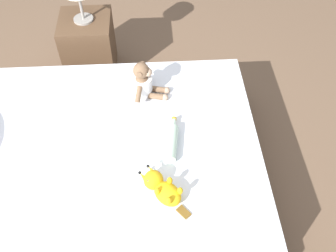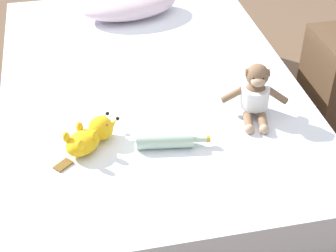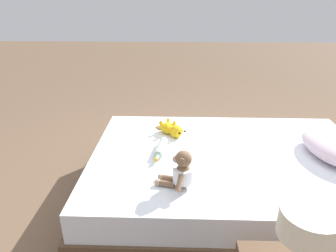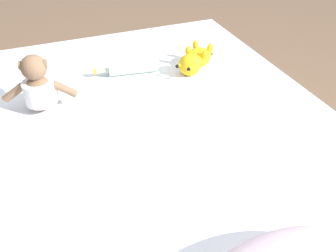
{
  "view_description": "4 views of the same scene",
  "coord_description": "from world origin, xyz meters",
  "px_view_note": "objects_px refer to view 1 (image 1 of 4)",
  "views": [
    {
      "loc": [
        -1.25,
        -0.41,
        2.07
      ],
      "look_at": [
        0.03,
        -0.48,
        0.52
      ],
      "focal_mm": 40.28,
      "sensor_mm": 36.0,
      "label": 1
    },
    {
      "loc": [
        -0.33,
        -2.05,
        1.74
      ],
      "look_at": [
        -0.0,
        -0.48,
        0.48
      ],
      "focal_mm": 55.99,
      "sensor_mm": 36.0,
      "label": 2
    },
    {
      "loc": [
        1.87,
        -0.39,
        1.45
      ],
      "look_at": [
        -0.34,
        -0.46,
        0.46
      ],
      "focal_mm": 32.05,
      "sensor_mm": 36.0,
      "label": 3
    },
    {
      "loc": [
        0.37,
        0.93,
        1.21
      ],
      "look_at": [
        0.0,
        0.0,
        0.45
      ],
      "focal_mm": 38.2,
      "sensor_mm": 36.0,
      "label": 4
    }
  ],
  "objects_px": {
    "plush_yellow_creature": "(162,188)",
    "nightstand": "(89,47)",
    "bed": "(87,168)",
    "glass_bottle": "(172,142)",
    "plush_monkey": "(144,82)"
  },
  "relations": [
    {
      "from": "plush_yellow_creature",
      "to": "nightstand",
      "type": "height_order",
      "value": "plush_yellow_creature"
    },
    {
      "from": "bed",
      "to": "plush_yellow_creature",
      "type": "bearing_deg",
      "value": -125.17
    },
    {
      "from": "glass_bottle",
      "to": "nightstand",
      "type": "height_order",
      "value": "nightstand"
    },
    {
      "from": "bed",
      "to": "plush_yellow_creature",
      "type": "relative_size",
      "value": 7.16
    },
    {
      "from": "bed",
      "to": "nightstand",
      "type": "height_order",
      "value": "nightstand"
    },
    {
      "from": "plush_monkey",
      "to": "nightstand",
      "type": "distance_m",
      "value": 0.84
    },
    {
      "from": "plush_monkey",
      "to": "glass_bottle",
      "type": "xyz_separation_m",
      "value": [
        -0.41,
        -0.14,
        -0.07
      ]
    },
    {
      "from": "plush_monkey",
      "to": "nightstand",
      "type": "xyz_separation_m",
      "value": [
        0.68,
        0.42,
        -0.26
      ]
    },
    {
      "from": "plush_yellow_creature",
      "to": "nightstand",
      "type": "relative_size",
      "value": 0.6
    },
    {
      "from": "glass_bottle",
      "to": "plush_yellow_creature",
      "type": "bearing_deg",
      "value": 166.65
    },
    {
      "from": "bed",
      "to": "plush_yellow_creature",
      "type": "distance_m",
      "value": 0.59
    },
    {
      "from": "bed",
      "to": "glass_bottle",
      "type": "height_order",
      "value": "glass_bottle"
    },
    {
      "from": "bed",
      "to": "glass_bottle",
      "type": "relative_size",
      "value": 6.9
    },
    {
      "from": "plush_monkey",
      "to": "nightstand",
      "type": "relative_size",
      "value": 0.6
    },
    {
      "from": "bed",
      "to": "plush_yellow_creature",
      "type": "height_order",
      "value": "plush_yellow_creature"
    }
  ]
}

